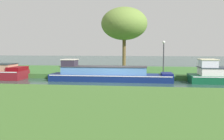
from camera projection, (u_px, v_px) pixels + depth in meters
ground_plane at (114, 83)px, 19.45m from camera, size 120.00×120.00×0.00m
riverbank_far at (122, 72)px, 26.35m from camera, size 72.00×10.00×0.40m
riverbank_near at (88, 108)px, 10.55m from camera, size 72.00×10.00×0.40m
navy_barge at (107, 74)px, 20.68m from camera, size 10.01×2.09×1.77m
maroon_narrowboat at (3, 72)px, 21.85m from camera, size 4.01×2.31×1.36m
willow_tree_left at (124, 24)px, 25.85m from camera, size 4.77×4.78×6.49m
lamp_post at (164, 53)px, 22.45m from camera, size 0.24×0.24×2.95m
mooring_post_near at (77, 71)px, 22.37m from camera, size 0.19×0.19×0.56m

